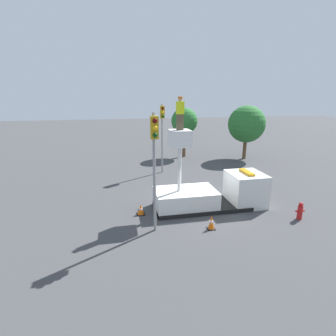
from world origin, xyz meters
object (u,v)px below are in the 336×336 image
fire_hydrant (300,211)px  traffic_cone_rear (141,210)px  traffic_light_pole (154,151)px  tree_right_bg (184,121)px  tree_left_bg (247,124)px  traffic_light_across (162,125)px  worker (180,113)px  traffic_cone_curbside (211,222)px  bucket_truck (212,193)px

fire_hydrant → traffic_cone_rear: 8.71m
traffic_light_pole → tree_right_bg: 16.35m
traffic_cone_rear → tree_left_bg: bearing=42.8°
traffic_light_across → tree_left_bg: 9.94m
worker → traffic_light_across: (0.43, 7.65, -1.48)m
traffic_cone_rear → tree_right_bg: bearing=65.5°
worker → tree_right_bg: size_ratio=0.33×
worker → traffic_cone_curbside: 5.89m
worker → tree_right_bg: (3.81, 13.15, -1.78)m
tree_left_bg → traffic_light_pole: bearing=-131.1°
traffic_light_across → fire_hydrant: (5.69, -10.13, -3.61)m
worker → traffic_cone_rear: 5.75m
tree_right_bg → traffic_cone_curbside: bearing=-100.0°
bucket_truck → traffic_light_across: (-1.56, 7.65, 3.20)m
worker → tree_right_bg: 13.81m
bucket_truck → traffic_cone_curbside: bearing=-110.5°
tree_left_bg → traffic_light_across: bearing=-160.4°
bucket_truck → worker: size_ratio=3.78×
worker → traffic_cone_rear: worker is taller
tree_left_bg → tree_right_bg: size_ratio=1.05×
bucket_truck → fire_hydrant: bucket_truck is taller
worker → traffic_cone_curbside: worker is taller
traffic_light_pole → tree_left_bg: traffic_light_pole is taller
worker → traffic_light_across: bearing=86.8°
worker → tree_left_bg: size_ratio=0.32×
tree_right_bg → traffic_light_across: bearing=-121.6°
traffic_cone_rear → traffic_light_across: bearing=71.0°
tree_left_bg → worker: bearing=-131.7°
worker → tree_left_bg: worker is taller
worker → tree_left_bg: 14.85m
traffic_cone_rear → tree_left_bg: tree_left_bg is taller
traffic_light_across → traffic_cone_curbside: traffic_light_across is taller
traffic_cone_rear → tree_right_bg: tree_right_bg is taller
fire_hydrant → tree_left_bg: bearing=74.8°
traffic_cone_rear → tree_left_bg: 16.75m
traffic_light_across → tree_right_bg: size_ratio=1.11×
bucket_truck → traffic_cone_rear: (-4.26, -0.16, -0.61)m
fire_hydrant → traffic_cone_rear: bearing=164.6°
traffic_light_pole → tree_right_bg: (5.56, 15.38, -0.29)m
worker → fire_hydrant: bearing=-22.0°
tree_right_bg → tree_left_bg: bearing=-19.9°
fire_hydrant → tree_right_bg: tree_right_bg is taller
traffic_light_across → tree_right_bg: traffic_light_across is taller
traffic_light_pole → traffic_light_across: size_ratio=1.00×
traffic_cone_rear → fire_hydrant: bearing=-15.4°
traffic_light_pole → traffic_light_across: bearing=77.6°
bucket_truck → traffic_cone_curbside: (-0.95, -2.55, -0.53)m
worker → traffic_light_pole: worker is taller
fire_hydrant → traffic_light_pole: bearing=178.2°
tree_right_bg → fire_hydrant: bearing=-81.6°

